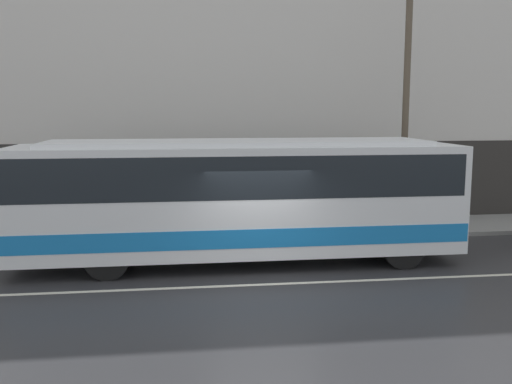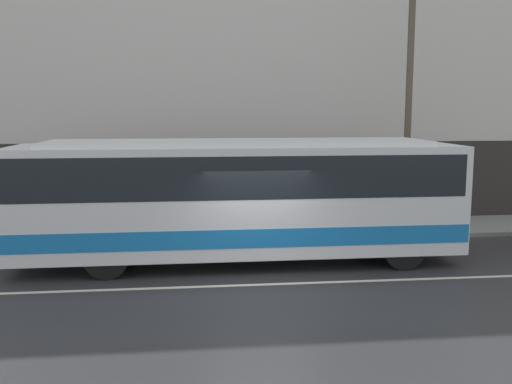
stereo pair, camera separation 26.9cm
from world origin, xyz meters
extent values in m
plane|color=#2D2D30|center=(0.00, 0.00, 0.00)|extent=(60.00, 60.00, 0.00)
cube|color=gray|center=(0.00, 5.39, 0.07)|extent=(60.00, 2.78, 0.13)
cube|color=silver|center=(0.00, 6.93, 6.78)|extent=(60.00, 0.30, 13.56)
cube|color=#2D2B28|center=(0.00, 6.76, 1.40)|extent=(60.00, 0.06, 2.80)
cube|color=beige|center=(0.00, 0.00, 0.00)|extent=(54.00, 0.14, 0.01)
cube|color=white|center=(-0.34, 2.00, 1.68)|extent=(11.14, 2.59, 2.66)
cube|color=#1972BF|center=(-0.34, 2.00, 0.90)|extent=(11.09, 2.62, 0.45)
cube|color=black|center=(-0.34, 2.00, 2.33)|extent=(10.81, 2.61, 1.01)
cube|color=orange|center=(5.18, 2.00, 2.82)|extent=(0.12, 1.95, 0.28)
cube|color=white|center=(-0.34, 2.00, 3.07)|extent=(9.47, 2.21, 0.12)
cylinder|color=black|center=(3.63, 0.86, 0.52)|extent=(1.05, 0.28, 1.05)
cylinder|color=black|center=(3.63, 3.14, 0.52)|extent=(1.05, 0.28, 1.05)
cylinder|color=black|center=(-3.51, 0.86, 0.52)|extent=(1.05, 0.28, 1.05)
cylinder|color=black|center=(-3.51, 3.14, 0.52)|extent=(1.05, 0.28, 1.05)
cylinder|color=brown|center=(5.09, 4.64, 4.25)|extent=(0.20, 0.20, 8.22)
camera|label=1|loc=(-1.77, -12.24, 3.92)|focal=40.00mm
camera|label=2|loc=(-1.51, -12.27, 3.92)|focal=40.00mm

